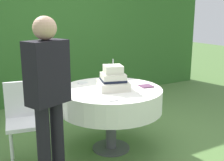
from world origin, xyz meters
name	(u,v)px	position (x,y,z in m)	size (l,w,h in m)	color
ground_plane	(111,148)	(0.00, 0.00, 0.00)	(20.00, 20.00, 0.00)	#547A3D
foliage_hedge	(47,32)	(0.00, 2.39, 1.27)	(6.87, 0.44, 2.54)	#336628
cake_table	(111,99)	(0.00, 0.00, 0.63)	(1.20, 1.20, 0.76)	#4C4C51
wedding_cake	(113,80)	(0.01, -0.04, 0.87)	(0.41, 0.41, 0.35)	silver
serving_plate_near	(107,80)	(0.15, 0.38, 0.76)	(0.10, 0.10, 0.01)	white
serving_plate_far	(111,99)	(-0.21, -0.37, 0.76)	(0.15, 0.15, 0.01)	white
serving_plate_left	(82,83)	(-0.18, 0.40, 0.76)	(0.13, 0.13, 0.01)	white
napkin_stack	(146,86)	(0.41, -0.13, 0.77)	(0.14, 0.14, 0.01)	#603856
garden_chair	(25,115)	(-0.95, 0.22, 0.54)	(0.46, 0.46, 0.89)	white
standing_person	(48,95)	(-0.88, -0.46, 0.93)	(0.41, 0.32, 1.60)	black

